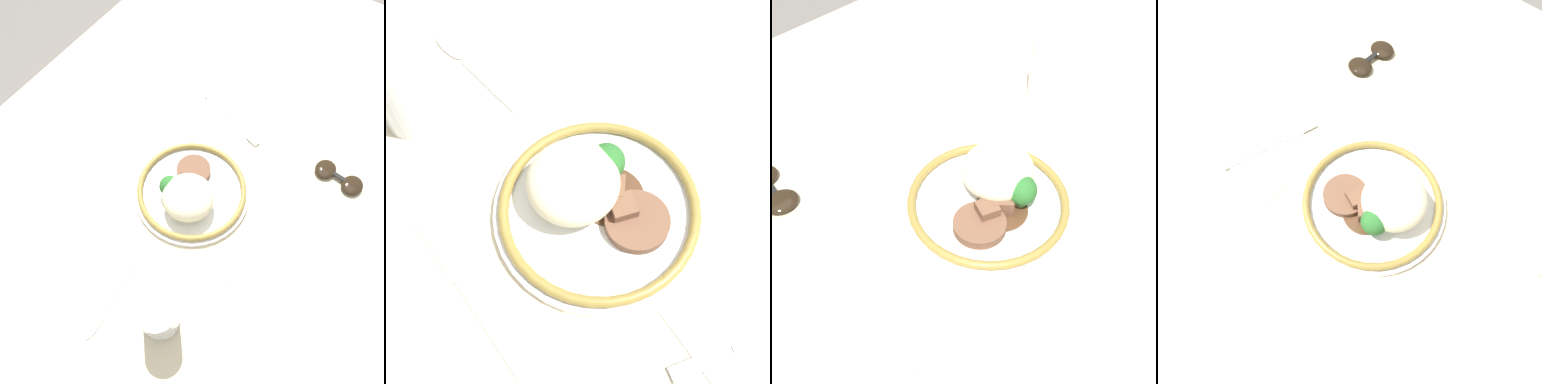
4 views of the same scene
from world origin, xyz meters
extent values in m
plane|color=#5B5651|center=(0.00, 0.00, 0.00)|extent=(8.00, 8.00, 0.00)
cube|color=beige|center=(0.00, 0.00, 0.02)|extent=(1.51, 1.08, 0.05)
cube|color=white|center=(-0.19, -0.08, 0.05)|extent=(0.17, 0.15, 0.00)
cylinder|color=white|center=(0.02, -0.04, 0.05)|extent=(0.23, 0.23, 0.01)
torus|color=olive|center=(0.02, -0.04, 0.06)|extent=(0.22, 0.22, 0.01)
ellipsoid|color=beige|center=(0.05, -0.03, 0.09)|extent=(0.10, 0.10, 0.07)
cylinder|color=brown|center=(-0.02, -0.06, 0.07)|extent=(0.07, 0.07, 0.01)
cylinder|color=#51331E|center=(0.02, -0.06, 0.06)|extent=(0.07, 0.07, 0.00)
cube|color=brown|center=(0.04, -0.06, 0.07)|extent=(0.04, 0.04, 0.03)
cube|color=brown|center=(0.04, -0.05, 0.07)|extent=(0.03, 0.03, 0.02)
cube|color=brown|center=(0.03, -0.05, 0.07)|extent=(0.02, 0.02, 0.02)
cube|color=brown|center=(0.04, -0.06, 0.07)|extent=(0.04, 0.04, 0.03)
cube|color=brown|center=(0.02, -0.06, 0.07)|extent=(0.04, 0.04, 0.03)
cube|color=brown|center=(0.00, -0.06, 0.07)|extent=(0.03, 0.03, 0.03)
cylinder|color=#568442|center=(0.06, -0.05, 0.07)|extent=(0.01, 0.01, 0.01)
sphere|color=#286628|center=(0.06, -0.05, 0.09)|extent=(0.04, 0.04, 0.04)
cylinder|color=#568442|center=(0.05, -0.08, 0.07)|extent=(0.01, 0.01, 0.02)
sphere|color=#286628|center=(0.05, -0.08, 0.09)|extent=(0.04, 0.04, 0.04)
cylinder|color=#568442|center=(0.05, -0.05, 0.06)|extent=(0.01, 0.01, 0.01)
sphere|color=#286628|center=(0.05, -0.05, 0.08)|extent=(0.03, 0.03, 0.03)
cube|color=#B7B7BC|center=(-0.19, -0.10, 0.05)|extent=(0.04, 0.11, 0.00)
cube|color=#B7B7BC|center=(-0.17, -0.02, 0.05)|extent=(0.03, 0.07, 0.00)
cube|color=#B7B7BC|center=(-0.01, 0.13, 0.05)|extent=(0.12, 0.01, 0.00)
cube|color=#B7B7BC|center=(0.10, 0.12, 0.05)|extent=(0.09, 0.02, 0.00)
cube|color=#B7B7BC|center=(0.24, -0.04, 0.05)|extent=(0.10, 0.01, 0.00)
ellipsoid|color=black|center=(-0.18, 0.16, 0.06)|extent=(0.05, 0.05, 0.01)
ellipsoid|color=black|center=(-0.18, 0.22, 0.06)|extent=(0.05, 0.05, 0.01)
cube|color=black|center=(-0.18, 0.19, 0.06)|extent=(0.01, 0.03, 0.00)
camera|label=1|loc=(0.30, 0.15, 0.74)|focal=35.00mm
camera|label=2|loc=(-0.16, 0.13, 0.59)|focal=50.00mm
camera|label=3|loc=(-0.33, -0.36, 0.62)|focal=50.00mm
camera|label=4|loc=(0.15, -0.24, 0.60)|focal=35.00mm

